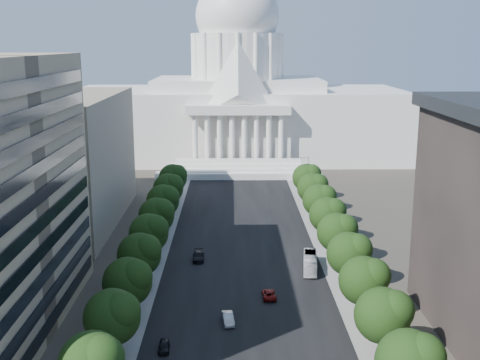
{
  "coord_description": "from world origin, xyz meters",
  "views": [
    {
      "loc": [
        -1.99,
        -37.79,
        41.62
      ],
      "look_at": [
        -0.42,
        80.33,
        14.62
      ],
      "focal_mm": 45.0,
      "sensor_mm": 36.0,
      "label": 1
    }
  ],
  "objects_px": {
    "car_red": "(269,294)",
    "city_bus": "(310,263)",
    "car_silver": "(228,319)",
    "car_dark_a": "(164,346)",
    "car_dark_b": "(198,256)"
  },
  "relations": [
    {
      "from": "car_silver",
      "to": "car_dark_b",
      "type": "height_order",
      "value": "car_dark_b"
    },
    {
      "from": "car_red",
      "to": "car_silver",
      "type": "bearing_deg",
      "value": 51.22
    },
    {
      "from": "car_dark_a",
      "to": "car_red",
      "type": "distance_m",
      "value": 23.39
    },
    {
      "from": "city_bus",
      "to": "car_red",
      "type": "bearing_deg",
      "value": -117.11
    },
    {
      "from": "car_silver",
      "to": "car_dark_a",
      "type": "bearing_deg",
      "value": -144.33
    },
    {
      "from": "car_dark_a",
      "to": "city_bus",
      "type": "xyz_separation_m",
      "value": [
        24.09,
        30.06,
        0.79
      ]
    },
    {
      "from": "car_dark_b",
      "to": "car_red",
      "type": "bearing_deg",
      "value": -56.46
    },
    {
      "from": "car_silver",
      "to": "city_bus",
      "type": "relative_size",
      "value": 0.44
    },
    {
      "from": "car_red",
      "to": "city_bus",
      "type": "xyz_separation_m",
      "value": [
        8.48,
        12.64,
        0.78
      ]
    },
    {
      "from": "car_silver",
      "to": "car_dark_b",
      "type": "distance_m",
      "value": 27.91
    },
    {
      "from": "car_silver",
      "to": "car_red",
      "type": "distance_m",
      "value": 11.42
    },
    {
      "from": "car_red",
      "to": "city_bus",
      "type": "distance_m",
      "value": 15.24
    },
    {
      "from": "car_silver",
      "to": "car_dark_b",
      "type": "xyz_separation_m",
      "value": [
        -5.99,
        27.26,
        0.04
      ]
    },
    {
      "from": "car_red",
      "to": "city_bus",
      "type": "height_order",
      "value": "city_bus"
    },
    {
      "from": "car_dark_b",
      "to": "city_bus",
      "type": "bearing_deg",
      "value": -16.03
    }
  ]
}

